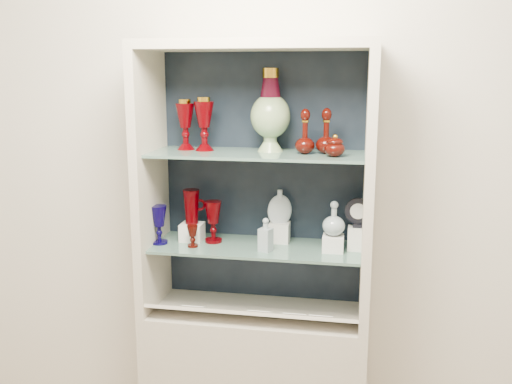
% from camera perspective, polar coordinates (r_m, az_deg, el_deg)
% --- Properties ---
extents(wall_back, '(3.50, 0.02, 2.80)m').
position_cam_1_polar(wall_back, '(2.67, 0.85, 3.06)').
color(wall_back, silver).
rests_on(wall_back, ground).
extents(cabinet_back_panel, '(0.98, 0.02, 1.15)m').
position_cam_1_polar(cabinet_back_panel, '(2.65, 0.74, 1.37)').
color(cabinet_back_panel, black).
rests_on(cabinet_back_panel, cabinet_base).
extents(cabinet_side_left, '(0.04, 0.40, 1.15)m').
position_cam_1_polar(cabinet_side_left, '(2.60, -10.47, 0.93)').
color(cabinet_side_left, beige).
rests_on(cabinet_side_left, cabinet_base).
extents(cabinet_side_right, '(0.04, 0.40, 1.15)m').
position_cam_1_polar(cabinet_side_right, '(2.43, 11.19, 0.15)').
color(cabinet_side_right, beige).
rests_on(cabinet_side_right, cabinet_base).
extents(cabinet_top_cap, '(1.00, 0.40, 0.04)m').
position_cam_1_polar(cabinet_top_cap, '(2.42, 0.00, 14.49)').
color(cabinet_top_cap, beige).
rests_on(cabinet_top_cap, cabinet_side_left).
extents(shelf_lower, '(0.92, 0.34, 0.01)m').
position_cam_1_polar(shelf_lower, '(2.56, 0.08, -5.52)').
color(shelf_lower, slate).
rests_on(shelf_lower, cabinet_side_left).
extents(shelf_upper, '(0.92, 0.34, 0.01)m').
position_cam_1_polar(shelf_upper, '(2.47, 0.08, 3.82)').
color(shelf_upper, slate).
rests_on(shelf_upper, cabinet_side_left).
extents(label_ledge, '(0.92, 0.17, 0.09)m').
position_cam_1_polar(label_ledge, '(2.54, -0.46, -12.09)').
color(label_ledge, beige).
rests_on(label_ledge, cabinet_base).
extents(label_card_0, '(0.10, 0.06, 0.03)m').
position_cam_1_polar(label_card_0, '(2.52, 0.42, -11.85)').
color(label_card_0, white).
rests_on(label_card_0, label_ledge).
extents(label_card_1, '(0.10, 0.06, 0.03)m').
position_cam_1_polar(label_card_1, '(2.59, -6.14, -11.31)').
color(label_card_1, white).
rests_on(label_card_1, label_ledge).
extents(label_card_2, '(0.10, 0.06, 0.03)m').
position_cam_1_polar(label_card_2, '(2.49, 6.52, -12.21)').
color(label_card_2, white).
rests_on(label_card_2, label_ledge).
extents(label_card_3, '(0.10, 0.06, 0.03)m').
position_cam_1_polar(label_card_3, '(2.50, 3.92, -12.07)').
color(label_card_3, white).
rests_on(label_card_3, label_ledge).
extents(pedestal_lamp_left, '(0.11, 0.11, 0.23)m').
position_cam_1_polar(pedestal_lamp_left, '(2.53, -5.20, 6.79)').
color(pedestal_lamp_left, '#4F0003').
rests_on(pedestal_lamp_left, shelf_upper).
extents(pedestal_lamp_right, '(0.09, 0.09, 0.22)m').
position_cam_1_polar(pedestal_lamp_right, '(2.57, -7.08, 6.71)').
color(pedestal_lamp_right, '#4F0003').
rests_on(pedestal_lamp_right, shelf_upper).
extents(enamel_urn, '(0.22, 0.22, 0.36)m').
position_cam_1_polar(enamel_urn, '(2.49, 1.45, 8.18)').
color(enamel_urn, '#0C4526').
rests_on(enamel_urn, shelf_upper).
extents(ruby_decanter_a, '(0.09, 0.09, 0.21)m').
position_cam_1_polar(ruby_decanter_a, '(2.42, 4.93, 6.32)').
color(ruby_decanter_a, '#3D0A04').
rests_on(ruby_decanter_a, shelf_upper).
extents(ruby_decanter_b, '(0.12, 0.12, 0.20)m').
position_cam_1_polar(ruby_decanter_b, '(2.44, 7.05, 6.21)').
color(ruby_decanter_b, '#3D0A04').
rests_on(ruby_decanter_b, shelf_upper).
extents(lidded_bowl, '(0.10, 0.10, 0.10)m').
position_cam_1_polar(lidded_bowl, '(2.36, 7.89, 4.66)').
color(lidded_bowl, '#3D0A04').
rests_on(lidded_bowl, shelf_upper).
extents(cobalt_goblet, '(0.10, 0.10, 0.18)m').
position_cam_1_polar(cobalt_goblet, '(2.60, -9.68, -3.24)').
color(cobalt_goblet, '#08003C').
rests_on(cobalt_goblet, shelf_lower).
extents(ruby_goblet_tall, '(0.09, 0.09, 0.19)m').
position_cam_1_polar(ruby_goblet_tall, '(2.60, -4.30, -2.99)').
color(ruby_goblet_tall, '#4F0003').
rests_on(ruby_goblet_tall, shelf_lower).
extents(ruby_goblet_small, '(0.06, 0.06, 0.10)m').
position_cam_1_polar(ruby_goblet_small, '(2.55, -6.36, -4.42)').
color(ruby_goblet_small, '#3D0A04').
rests_on(ruby_goblet_small, shelf_lower).
extents(riser_ruby_pitcher, '(0.10, 0.10, 0.08)m').
position_cam_1_polar(riser_ruby_pitcher, '(2.65, -6.41, -3.98)').
color(riser_ruby_pitcher, silver).
rests_on(riser_ruby_pitcher, shelf_lower).
extents(ruby_pitcher, '(0.13, 0.10, 0.16)m').
position_cam_1_polar(ruby_pitcher, '(2.62, -6.47, -1.47)').
color(ruby_pitcher, '#4F0003').
rests_on(ruby_pitcher, riser_ruby_pitcher).
extents(clear_square_bottle, '(0.07, 0.07, 0.15)m').
position_cam_1_polar(clear_square_bottle, '(2.46, 0.97, -4.28)').
color(clear_square_bottle, '#8FA0A7').
rests_on(clear_square_bottle, shelf_lower).
extents(riser_flat_flask, '(0.09, 0.09, 0.09)m').
position_cam_1_polar(riser_flat_flask, '(2.61, 2.36, -4.04)').
color(riser_flat_flask, silver).
rests_on(riser_flat_flask, shelf_lower).
extents(flat_flask, '(0.12, 0.09, 0.16)m').
position_cam_1_polar(flat_flask, '(2.58, 2.39, -1.38)').
color(flat_flask, silver).
rests_on(flat_flask, riser_flat_flask).
extents(riser_clear_round_decanter, '(0.09, 0.09, 0.07)m').
position_cam_1_polar(riser_clear_round_decanter, '(2.50, 7.72, -5.11)').
color(riser_clear_round_decanter, silver).
rests_on(riser_clear_round_decanter, shelf_lower).
extents(clear_round_decanter, '(0.13, 0.13, 0.15)m').
position_cam_1_polar(clear_round_decanter, '(2.47, 7.79, -2.72)').
color(clear_round_decanter, '#8FA0A7').
rests_on(clear_round_decanter, riser_clear_round_decanter).
extents(riser_cameo_medallion, '(0.08, 0.08, 0.10)m').
position_cam_1_polar(riser_cameo_medallion, '(2.53, 10.07, -4.59)').
color(riser_cameo_medallion, silver).
rests_on(riser_cameo_medallion, shelf_lower).
extents(cameo_medallion, '(0.12, 0.05, 0.13)m').
position_cam_1_polar(cameo_medallion, '(2.50, 10.16, -2.01)').
color(cameo_medallion, black).
rests_on(cameo_medallion, riser_cameo_medallion).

